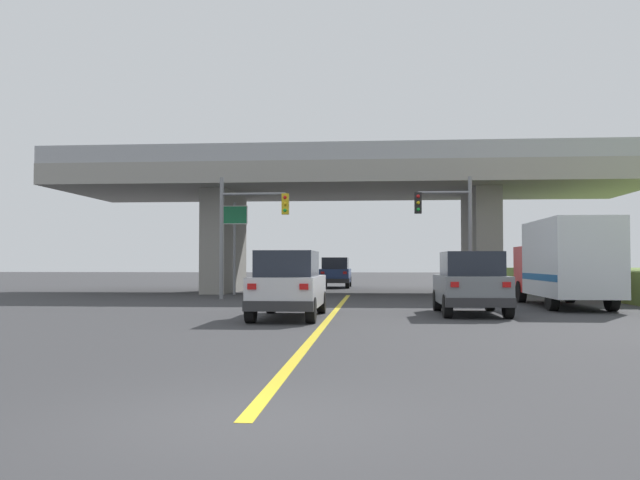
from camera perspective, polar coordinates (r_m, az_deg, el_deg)
ground at (r=37.97m, az=2.60°, el=-4.45°), size 160.00×160.00×0.00m
overpass_bridge at (r=38.12m, az=2.58°, el=3.86°), size 31.75×10.27×7.62m
lane_divider_stripe at (r=21.01m, az=0.91°, el=-6.48°), size 0.20×27.83×0.01m
suv_lead at (r=20.41m, az=-2.66°, el=-3.77°), size 1.94×4.81×2.02m
suv_crossing at (r=22.30m, az=12.58°, el=-3.57°), size 2.08×4.32×2.02m
box_truck at (r=27.00m, az=19.97°, el=-1.77°), size 2.33×7.38×3.23m
sedan_oncoming at (r=45.56m, az=1.33°, el=-2.76°), size 1.97×4.64×2.02m
traffic_signal_nearside at (r=31.27m, az=11.05°, el=1.47°), size 2.60×0.36×5.60m
traffic_signal_farside at (r=31.26m, az=-6.41°, el=1.50°), size 3.22×0.36×5.62m
highway_sign at (r=35.68m, az=-7.24°, el=1.00°), size 1.39×0.17×4.82m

